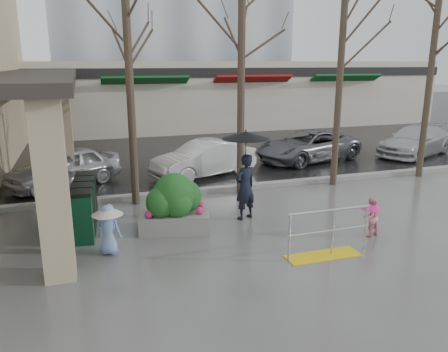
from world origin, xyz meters
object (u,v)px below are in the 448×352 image
car_b (204,159)px  planter (174,204)px  tree_midwest (242,15)px  tree_west (126,17)px  news_boxes (85,205)px  car_a (64,167)px  tree_mideast (343,31)px  tree_east (437,17)px  child_blue (108,224)px  handrail (326,239)px  car_c (308,146)px  child_pink (371,214)px  woman (245,168)px  car_d (416,141)px

car_b → planter: bearing=-42.4°
tree_midwest → tree_west: bearing=-180.0°
news_boxes → car_a: size_ratio=0.59×
tree_west → car_b: tree_west is taller
tree_mideast → tree_east: bearing=-0.0°
tree_east → child_blue: bearing=-163.3°
tree_west → tree_mideast: size_ratio=1.05×
handrail → tree_mideast: size_ratio=0.29×
news_boxes → tree_west: bearing=54.7°
car_c → child_pink: bearing=-33.5°
car_b → child_blue: bearing=-52.0°
woman → car_b: 4.63m
handrail → planter: bearing=139.0°
tree_midwest → car_a: bearing=153.8°
child_pink → news_boxes: news_boxes is taller
tree_east → car_d: 6.20m
tree_east → woman: bearing=-163.9°
handrail → tree_midwest: bearing=91.9°
news_boxes → car_a: 4.25m
news_boxes → planter: bearing=-16.1°
child_blue → tree_midwest: bearing=-111.0°
tree_west → tree_midwest: tree_midwest is taller
news_boxes → car_a: car_a is taller
handrail → car_c: (4.08, 8.28, 0.25)m
child_blue → car_d: bearing=-123.9°
tree_east → child_pink: (-5.10, -4.15, -4.86)m
handrail → news_boxes: bearing=146.5°
tree_mideast → car_d: bearing=27.4°
tree_west → planter: (0.64, -2.43, -4.40)m
car_d → news_boxes: bearing=-94.5°
handrail → woman: size_ratio=0.82×
tree_west → car_a: size_ratio=1.84×
tree_midwest → tree_east: tree_east is taller
car_a → tree_east: bearing=48.3°
tree_mideast → child_pink: bearing=-111.0°
planter → car_b: size_ratio=0.47×
child_blue → car_c: size_ratio=0.24×
planter → car_c: size_ratio=0.40×
car_c → planter: bearing=-64.1°
car_c → handrail: bearing=-41.4°
handrail → car_b: 7.24m
woman → news_boxes: 4.04m
tree_mideast → planter: tree_mideast is taller
woman → news_boxes: (-3.94, 0.50, -0.76)m
tree_midwest → planter: bearing=-136.5°
tree_mideast → planter: size_ratio=3.62×
news_boxes → car_c: size_ratio=0.48×
tree_midwest → child_pink: bearing=-67.7°
tree_east → woman: size_ratio=3.09×
car_a → car_d: 14.49m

